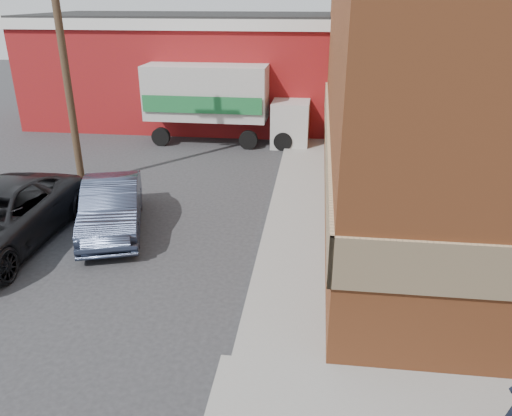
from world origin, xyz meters
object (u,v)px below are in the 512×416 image
(warehouse, at_px, (189,68))
(sedan, at_px, (112,206))
(box_truck, at_px, (222,99))
(utility_pole, at_px, (63,51))

(warehouse, xyz_separation_m, sedan, (1.22, -14.66, -2.06))
(box_truck, bearing_deg, utility_pole, -123.21)
(utility_pole, bearing_deg, box_truck, 56.09)
(box_truck, bearing_deg, sedan, -97.80)
(warehouse, bearing_deg, sedan, -85.24)
(sedan, relative_size, box_truck, 0.63)
(warehouse, distance_m, box_truck, 5.51)
(utility_pole, relative_size, box_truck, 1.23)
(sedan, bearing_deg, warehouse, 76.91)
(utility_pole, distance_m, sedan, 6.06)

